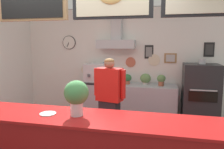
% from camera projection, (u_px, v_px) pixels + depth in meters
% --- Properties ---
extents(back_wall_assembly, '(4.88, 3.02, 2.70)m').
position_uv_depth(back_wall_assembly, '(118.00, 61.00, 5.28)').
color(back_wall_assembly, gray).
rests_on(back_wall_assembly, ground_plane).
extents(back_prep_counter, '(2.17, 0.62, 0.94)m').
position_uv_depth(back_prep_counter, '(128.00, 104.00, 5.14)').
color(back_prep_counter, '#A3A5AD').
rests_on(back_prep_counter, ground_plane).
extents(pizza_oven, '(0.71, 0.65, 1.54)m').
position_uv_depth(pizza_oven, '(200.00, 99.00, 4.62)').
color(pizza_oven, '#232326').
rests_on(pizza_oven, ground_plane).
extents(shop_worker, '(0.57, 0.31, 1.62)m').
position_uv_depth(shop_worker, '(109.00, 103.00, 3.75)').
color(shop_worker, '#232328').
rests_on(shop_worker, ground_plane).
extents(espresso_machine, '(0.51, 0.46, 0.46)m').
position_uv_depth(espresso_machine, '(96.00, 74.00, 5.19)').
color(espresso_machine, silver).
rests_on(espresso_machine, back_prep_counter).
extents(potted_sage, '(0.19, 0.19, 0.23)m').
position_uv_depth(potted_sage, '(127.00, 79.00, 5.09)').
color(potted_sage, '#9E563D').
rests_on(potted_sage, back_prep_counter).
extents(potted_rosemary, '(0.18, 0.18, 0.23)m').
position_uv_depth(potted_rosemary, '(115.00, 78.00, 5.10)').
color(potted_rosemary, '#4C4C51').
rests_on(potted_rosemary, back_prep_counter).
extents(potted_thyme, '(0.24, 0.24, 0.25)m').
position_uv_depth(potted_thyme, '(145.00, 79.00, 5.00)').
color(potted_thyme, beige).
rests_on(potted_thyme, back_prep_counter).
extents(potted_basil, '(0.19, 0.19, 0.25)m').
position_uv_depth(potted_basil, '(161.00, 80.00, 4.87)').
color(potted_basil, '#9E563D').
rests_on(potted_basil, back_prep_counter).
extents(condiment_plate, '(0.19, 0.19, 0.01)m').
position_uv_depth(condiment_plate, '(48.00, 114.00, 2.56)').
color(condiment_plate, white).
rests_on(condiment_plate, service_counter).
extents(basil_vase, '(0.28, 0.28, 0.40)m').
position_uv_depth(basil_vase, '(76.00, 96.00, 2.49)').
color(basil_vase, silver).
rests_on(basil_vase, service_counter).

